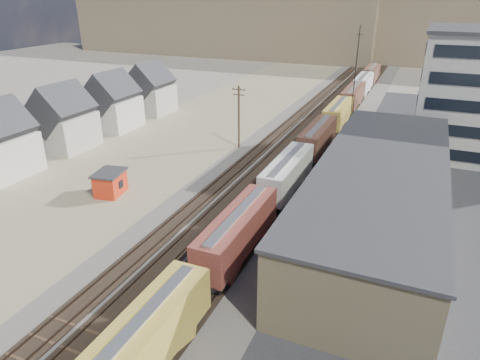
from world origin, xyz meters
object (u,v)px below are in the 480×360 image
at_px(parked_car_blue, 457,137).
at_px(freight_train, 329,124).
at_px(utility_pole_north, 239,116).
at_px(maintenance_shed, 110,183).

bearing_deg(parked_car_blue, freight_train, 143.28).
relative_size(utility_pole_north, maintenance_shed, 2.16).
xyz_separation_m(maintenance_shed, parked_car_blue, (40.06, 40.02, -0.82)).
relative_size(freight_train, utility_pole_north, 11.97).
relative_size(utility_pole_north, parked_car_blue, 1.94).
bearing_deg(freight_train, utility_pole_north, -142.50).
bearing_deg(utility_pole_north, parked_car_blue, 28.80).
distance_m(freight_train, utility_pole_north, 15.70).
height_order(freight_train, utility_pole_north, utility_pole_north).
xyz_separation_m(utility_pole_north, maintenance_shed, (-7.67, -22.21, -3.76)).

